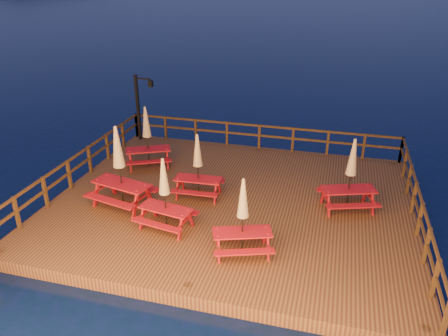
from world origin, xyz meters
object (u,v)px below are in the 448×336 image
Objects in this scene: lamp_post at (141,102)px; picnic_table_2 at (351,174)px; picnic_table_1 at (243,216)px; picnic_table_0 at (165,193)px.

lamp_post reaches higher than picnic_table_2.
picnic_table_2 is (2.79, 3.28, 0.08)m from picnic_table_1.
picnic_table_0 is (3.87, -6.80, -0.59)m from lamp_post.
lamp_post reaches higher than picnic_table_0.
picnic_table_1 is 4.31m from picnic_table_2.
picnic_table_1 is at bearing -149.41° from picnic_table_2.
picnic_table_1 is (6.40, -7.46, -0.59)m from lamp_post.
picnic_table_1 is 0.94× the size of picnic_table_2.
picnic_table_2 reaches higher than picnic_table_0.
lamp_post is 7.84m from picnic_table_0.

